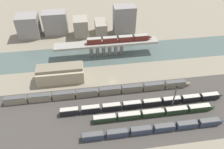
{
  "coord_description": "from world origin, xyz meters",
  "views": [
    {
      "loc": [
        -13.6,
        -93.6,
        86.02
      ],
      "look_at": [
        0.0,
        1.86,
        3.82
      ],
      "focal_mm": 35.0,
      "sensor_mm": 36.0,
      "label": 1
    }
  ],
  "objects_px": {
    "train_yard_far": "(144,104)",
    "warehouse_building": "(60,73)",
    "train_yard_mid": "(156,113)",
    "train_yard_outer": "(101,92)",
    "train_yard_near": "(155,129)",
    "signal_tower": "(174,97)",
    "train_on_bridge": "(120,39)"
  },
  "relations": [
    {
      "from": "train_yard_mid",
      "to": "signal_tower",
      "type": "xyz_separation_m",
      "value": [
        9.66,
        3.47,
        6.29
      ]
    },
    {
      "from": "train_yard_far",
      "to": "warehouse_building",
      "type": "relative_size",
      "value": 3.25
    },
    {
      "from": "train_yard_far",
      "to": "warehouse_building",
      "type": "distance_m",
      "value": 50.87
    },
    {
      "from": "train_on_bridge",
      "to": "train_yard_near",
      "type": "distance_m",
      "value": 65.45
    },
    {
      "from": "train_yard_far",
      "to": "warehouse_building",
      "type": "bearing_deg",
      "value": 147.61
    },
    {
      "from": "train_yard_mid",
      "to": "train_yard_outer",
      "type": "relative_size",
      "value": 0.61
    },
    {
      "from": "train_yard_mid",
      "to": "train_yard_far",
      "type": "relative_size",
      "value": 0.73
    },
    {
      "from": "train_yard_mid",
      "to": "train_yard_far",
      "type": "height_order",
      "value": "train_yard_far"
    },
    {
      "from": "train_on_bridge",
      "to": "train_yard_far",
      "type": "height_order",
      "value": "train_on_bridge"
    },
    {
      "from": "train_yard_far",
      "to": "signal_tower",
      "type": "height_order",
      "value": "signal_tower"
    },
    {
      "from": "train_yard_far",
      "to": "train_on_bridge",
      "type": "bearing_deg",
      "value": 95.44
    },
    {
      "from": "train_on_bridge",
      "to": "train_yard_outer",
      "type": "relative_size",
      "value": 0.42
    },
    {
      "from": "train_yard_outer",
      "to": "signal_tower",
      "type": "relative_size",
      "value": 6.58
    },
    {
      "from": "train_on_bridge",
      "to": "train_yard_mid",
      "type": "bearing_deg",
      "value": -80.8
    },
    {
      "from": "train_on_bridge",
      "to": "signal_tower",
      "type": "height_order",
      "value": "signal_tower"
    },
    {
      "from": "train_yard_far",
      "to": "train_yard_outer",
      "type": "bearing_deg",
      "value": 151.25
    },
    {
      "from": "train_yard_near",
      "to": "signal_tower",
      "type": "relative_size",
      "value": 4.38
    },
    {
      "from": "train_yard_outer",
      "to": "warehouse_building",
      "type": "bearing_deg",
      "value": 144.35
    },
    {
      "from": "train_yard_outer",
      "to": "warehouse_building",
      "type": "distance_m",
      "value": 26.94
    },
    {
      "from": "signal_tower",
      "to": "warehouse_building",
      "type": "bearing_deg",
      "value": 151.89
    },
    {
      "from": "train_yard_mid",
      "to": "train_yard_outer",
      "type": "distance_m",
      "value": 31.29
    },
    {
      "from": "train_yard_near",
      "to": "warehouse_building",
      "type": "height_order",
      "value": "warehouse_building"
    },
    {
      "from": "train_yard_near",
      "to": "train_yard_mid",
      "type": "relative_size",
      "value": 1.08
    },
    {
      "from": "train_on_bridge",
      "to": "signal_tower",
      "type": "distance_m",
      "value": 55.24
    },
    {
      "from": "train_on_bridge",
      "to": "warehouse_building",
      "type": "xyz_separation_m",
      "value": [
        -38.26,
        -21.51,
        -6.79
      ]
    },
    {
      "from": "warehouse_building",
      "to": "train_on_bridge",
      "type": "bearing_deg",
      "value": 29.34
    },
    {
      "from": "train_yard_near",
      "to": "train_yard_far",
      "type": "distance_m",
      "value": 15.8
    },
    {
      "from": "signal_tower",
      "to": "train_yard_near",
      "type": "bearing_deg",
      "value": -135.22
    },
    {
      "from": "train_yard_far",
      "to": "signal_tower",
      "type": "xyz_separation_m",
      "value": [
        13.99,
        -3.18,
        6.09
      ]
    },
    {
      "from": "train_yard_outer",
      "to": "warehouse_building",
      "type": "height_order",
      "value": "warehouse_building"
    },
    {
      "from": "train_on_bridge",
      "to": "signal_tower",
      "type": "xyz_separation_m",
      "value": [
        18.62,
        -51.89,
        -3.44
      ]
    },
    {
      "from": "train_yard_near",
      "to": "train_yard_mid",
      "type": "height_order",
      "value": "train_yard_near"
    }
  ]
}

